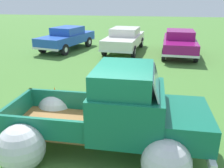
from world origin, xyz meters
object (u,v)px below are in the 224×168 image
at_px(vintage_pickup_truck, 116,118).
at_px(lane_cone_1, 55,97).
at_px(show_car_1, 124,39).
at_px(show_car_2, 179,42).
at_px(show_car_0, 67,37).

height_order(vintage_pickup_truck, lane_cone_1, vintage_pickup_truck).
bearing_deg(lane_cone_1, show_car_1, 83.19).
bearing_deg(show_car_1, vintage_pickup_truck, 11.02).
bearing_deg(show_car_2, show_car_1, -97.26).
xyz_separation_m(show_car_0, show_car_1, (3.70, 0.19, 0.00)).
bearing_deg(show_car_0, lane_cone_1, 31.05).
distance_m(show_car_1, lane_cone_1, 8.59).
xyz_separation_m(vintage_pickup_truck, show_car_0, (-4.92, 10.25, 0.02)).
xyz_separation_m(vintage_pickup_truck, lane_cone_1, (-2.23, 1.92, -0.45)).
relative_size(show_car_2, lane_cone_1, 7.31).
xyz_separation_m(show_car_1, lane_cone_1, (-1.02, -8.51, -0.47)).
relative_size(vintage_pickup_truck, show_car_0, 0.97).
height_order(show_car_0, show_car_2, same).
relative_size(vintage_pickup_truck, show_car_2, 1.01).
bearing_deg(vintage_pickup_truck, show_car_2, 77.46).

